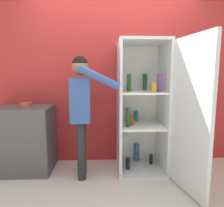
# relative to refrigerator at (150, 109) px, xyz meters

# --- Properties ---
(ground_plane) EXTENTS (12.00, 12.00, 0.00)m
(ground_plane) POSITION_rel_refrigerator_xyz_m (-0.48, -0.53, -0.89)
(ground_plane) COLOR beige
(wall_back) EXTENTS (7.00, 0.06, 2.55)m
(wall_back) POSITION_rel_refrigerator_xyz_m (-0.48, 0.45, 0.39)
(wall_back) COLOR #B72D2D
(wall_back) RESTS_ON ground_plane
(refrigerator) EXTENTS (0.84, 1.25, 1.79)m
(refrigerator) POSITION_rel_refrigerator_xyz_m (0.00, 0.00, 0.00)
(refrigerator) COLOR silver
(refrigerator) RESTS_ON ground_plane
(person) EXTENTS (0.62, 0.56, 1.57)m
(person) POSITION_rel_refrigerator_xyz_m (-0.90, -0.08, 0.11)
(person) COLOR #262628
(person) RESTS_ON ground_plane
(counter) EXTENTS (0.75, 0.55, 0.91)m
(counter) POSITION_rel_refrigerator_xyz_m (-1.71, 0.13, -0.43)
(counter) COLOR #4C4C51
(counter) RESTS_ON ground_plane
(bowl) EXTENTS (0.17, 0.17, 0.07)m
(bowl) POSITION_rel_refrigerator_xyz_m (-1.66, 0.07, 0.06)
(bowl) COLOR #B24738
(bowl) RESTS_ON counter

